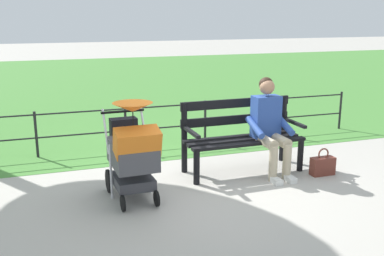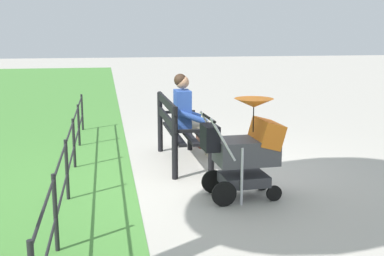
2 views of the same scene
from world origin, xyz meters
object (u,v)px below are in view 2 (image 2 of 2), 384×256
person_on_bench (190,113)px  handbag (202,139)px  stroller (247,147)px  park_bench (178,128)px

person_on_bench → handbag: bearing=153.5°
person_on_bench → stroller: bearing=9.6°
park_bench → stroller: (1.59, 0.55, 0.07)m
park_bench → stroller: size_ratio=1.40×
person_on_bench → stroller: (1.90, 0.32, -0.08)m
park_bench → person_on_bench: (-0.31, 0.22, 0.15)m
park_bench → stroller: stroller is taller
park_bench → person_on_bench: size_ratio=1.26×
park_bench → person_on_bench: 0.41m
person_on_bench → handbag: (-0.64, 0.32, -0.55)m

